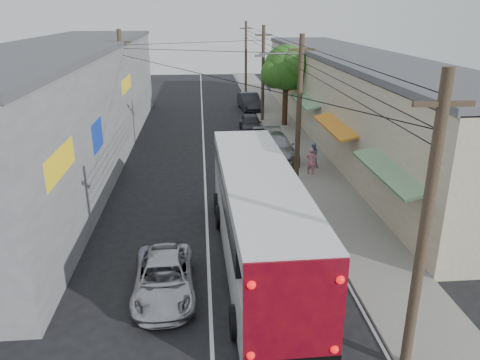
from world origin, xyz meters
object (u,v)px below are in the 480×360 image
object	(u,v)px
jeepney	(164,278)
pedestrian_far	(313,155)
parked_car_far	(249,102)
parked_car_mid	(251,123)
parked_suv	(275,147)
pedestrian_near	(311,161)
coach_bus	(258,216)

from	to	relation	value
jeepney	pedestrian_far	world-z (taller)	pedestrian_far
jeepney	parked_car_far	bearing A→B (deg)	76.32
parked_car_mid	pedestrian_far	distance (m)	9.93
parked_suv	pedestrian_near	xyz separation A→B (m)	(1.55, -3.48, 0.10)
coach_bus	parked_car_far	world-z (taller)	coach_bus
pedestrian_near	parked_car_mid	bearing A→B (deg)	-57.76
coach_bus	parked_suv	world-z (taller)	coach_bus
parked_car_far	pedestrian_near	size ratio (longest dim) A/B	3.09
pedestrian_near	coach_bus	bearing A→B (deg)	85.81
coach_bus	parked_suv	bearing A→B (deg)	77.14
parked_car_mid	coach_bus	bearing A→B (deg)	-96.14
parked_car_far	pedestrian_near	xyz separation A→B (m)	(1.55, -19.48, 0.10)
coach_bus	parked_car_far	bearing A→B (deg)	83.56
parked_car_far	pedestrian_far	size ratio (longest dim) A/B	3.12
jeepney	parked_car_mid	bearing A→B (deg)	74.04
parked_suv	parked_car_far	world-z (taller)	parked_suv
parked_car_far	pedestrian_near	world-z (taller)	pedestrian_near
parked_car_far	parked_car_mid	bearing A→B (deg)	-101.04
coach_bus	parked_car_far	xyz separation A→B (m)	(2.69, 28.94, -1.08)
parked_suv	pedestrian_near	size ratio (longest dim) A/B	3.52
pedestrian_far	parked_car_mid	bearing A→B (deg)	-73.82
parked_car_mid	pedestrian_near	world-z (taller)	pedestrian_near
jeepney	parked_suv	size ratio (longest dim) A/B	0.81
parked_suv	pedestrian_far	size ratio (longest dim) A/B	3.55
jeepney	parked_suv	world-z (taller)	parked_suv
jeepney	pedestrian_near	world-z (taller)	pedestrian_near
pedestrian_near	jeepney	bearing A→B (deg)	76.19
coach_bus	parked_car_mid	world-z (taller)	coach_bus
parked_suv	jeepney	bearing A→B (deg)	-116.41
coach_bus	parked_car_far	distance (m)	29.08
jeepney	parked_car_far	world-z (taller)	parked_car_far
parked_suv	parked_car_mid	world-z (taller)	parked_suv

